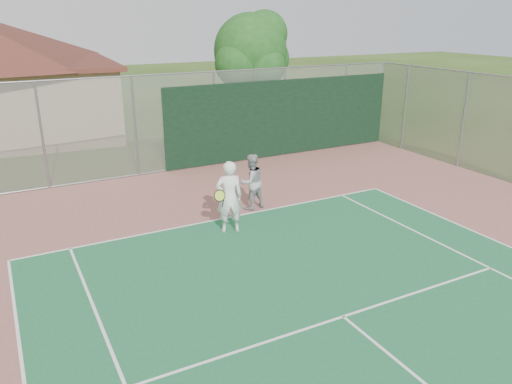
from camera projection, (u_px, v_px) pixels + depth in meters
back_fence at (218, 121)px, 18.63m from camera, size 20.08×0.11×3.53m
side_fence_right at (463, 121)px, 18.35m from camera, size 0.08×9.00×3.50m
tree at (252, 53)px, 23.47m from camera, size 4.08×3.86×5.69m
player_white_front at (229, 197)px, 12.88m from camera, size 0.96×0.72×1.92m
player_grey_back at (251, 182)px, 14.49m from camera, size 0.88×0.74×1.65m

